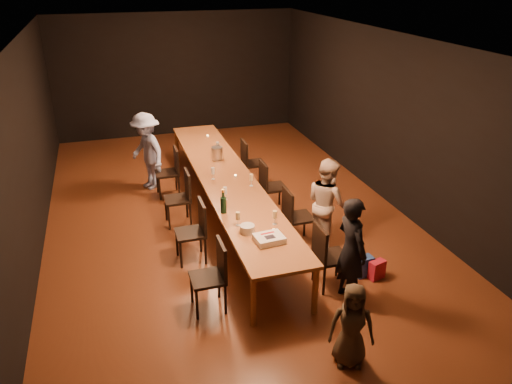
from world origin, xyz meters
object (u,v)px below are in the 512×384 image
object	(u,v)px
table	(226,180)
ice_bucket	(217,153)
plate_stack	(247,229)
chair_right_3	(254,163)
chair_right_0	(332,256)
chair_right_1	(299,216)
birthday_cake	(269,239)
chair_left_3	(167,172)
woman_tan	(327,203)
chair_left_0	(207,277)
woman_birthday	(351,250)
champagne_bottle	(223,201)
chair_right_2	(274,186)
chair_left_2	(177,199)
man_blue	(147,151)
child	(352,325)
chair_left_1	(190,232)

from	to	relation	value
table	ice_bucket	world-z (taller)	ice_bucket
plate_stack	chair_right_3	bearing A→B (deg)	71.61
chair_right_0	chair_right_1	size ratio (longest dim) A/B	1.00
birthday_cake	plate_stack	bearing A→B (deg)	118.41
chair_right_1	birthday_cake	xyz separation A→B (m)	(-0.84, -1.05, 0.33)
chair_left_3	woman_tan	xyz separation A→B (m)	(2.09, -2.55, 0.25)
chair_right_1	ice_bucket	size ratio (longest dim) A/B	4.01
chair_left_0	woman_tan	bearing A→B (deg)	-63.31
woman_birthday	champagne_bottle	distance (m)	1.97
table	chair_left_3	world-z (taller)	chair_left_3
chair_left_0	ice_bucket	xyz separation A→B (m)	(0.90, 3.27, 0.40)
ice_bucket	woman_tan	bearing A→B (deg)	-61.87
table	birthday_cake	bearing A→B (deg)	-89.76
chair_right_2	chair_left_2	xyz separation A→B (m)	(-1.70, 0.00, 0.00)
chair_left_0	chair_right_0	bearing A→B (deg)	-90.00
chair_right_2	chair_left_3	bearing A→B (deg)	-125.22
chair_right_0	chair_right_3	size ratio (longest dim) A/B	1.00
chair_left_0	birthday_cake	world-z (taller)	chair_left_0
table	chair_right_3	bearing A→B (deg)	54.69
chair_right_1	ice_bucket	bearing A→B (deg)	-158.86
champagne_bottle	chair_right_2	bearing A→B (deg)	46.55
chair_right_0	chair_left_2	bearing A→B (deg)	-144.69
chair_right_3	chair_left_2	bearing A→B (deg)	-54.78
table	chair_right_2	distance (m)	0.88
chair_right_1	chair_right_0	bearing A→B (deg)	-0.00
woman_tan	chair_right_0	bearing A→B (deg)	148.13
chair_right_3	man_blue	distance (m)	2.07
chair_right_2	chair_left_0	bearing A→B (deg)	-35.31
chair_right_1	man_blue	distance (m)	3.51
man_blue	child	world-z (taller)	man_blue
chair_right_3	plate_stack	world-z (taller)	chair_right_3
table	birthday_cake	size ratio (longest dim) A/B	15.40
chair_right_1	plate_stack	world-z (taller)	chair_right_1
champagne_bottle	ice_bucket	distance (m)	2.19
chair_right_2	plate_stack	distance (m)	2.23
woman_birthday	plate_stack	world-z (taller)	woman_birthday
chair_right_3	chair_left_1	bearing A→B (deg)	-35.31
chair_left_2	champagne_bottle	world-z (taller)	champagne_bottle
woman_tan	child	xyz separation A→B (m)	(-0.81, -2.44, -0.21)
ice_bucket	woman_birthday	bearing A→B (deg)	-75.95
chair_right_0	chair_left_0	size ratio (longest dim) A/B	1.00
chair_right_2	child	size ratio (longest dim) A/B	0.92
table	chair_right_3	size ratio (longest dim) A/B	6.45
plate_stack	ice_bucket	distance (m)	2.83
chair_left_3	chair_right_2	bearing A→B (deg)	-125.22
woman_birthday	man_blue	xyz separation A→B (m)	(-2.10, 4.40, 0.03)
chair_right_2	chair_right_3	size ratio (longest dim) A/B	1.00
chair_right_3	chair_left_0	distance (m)	3.98
child	chair_left_0	bearing A→B (deg)	154.44
chair_left_1	champagne_bottle	bearing A→B (deg)	-98.46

